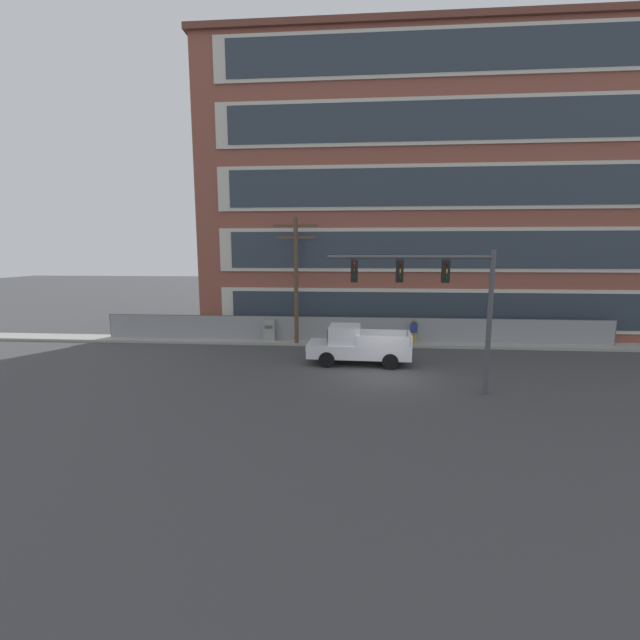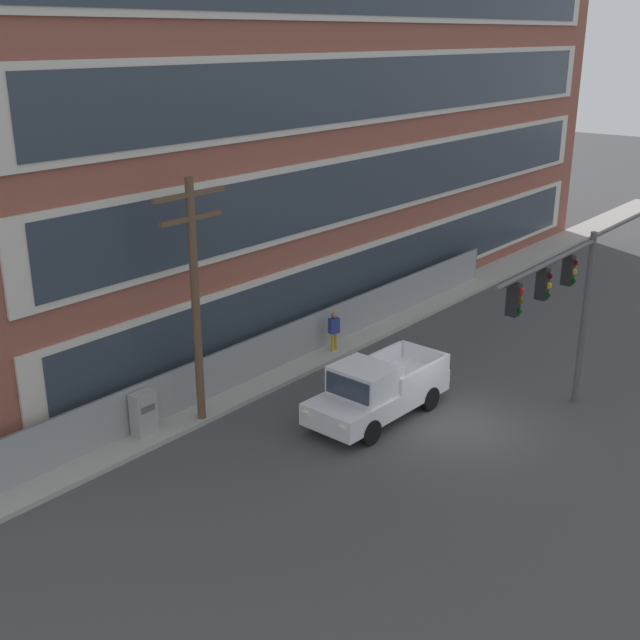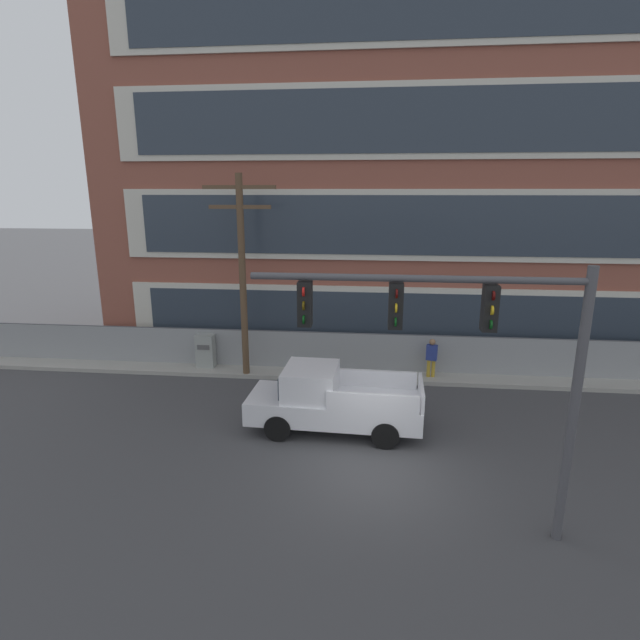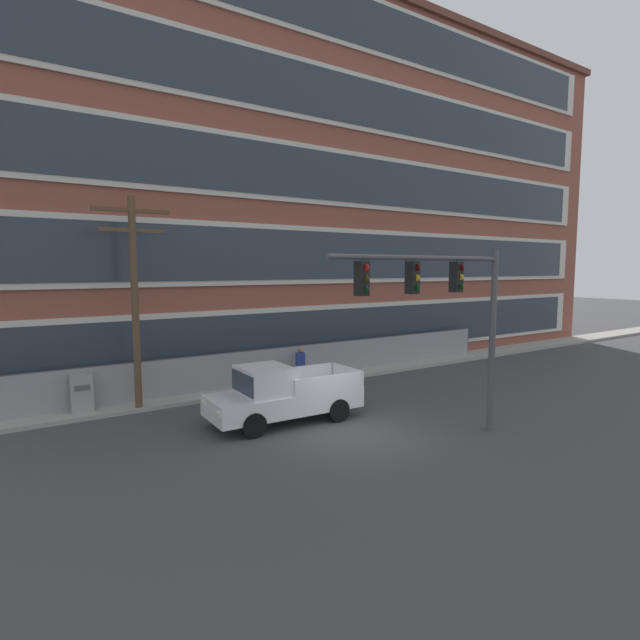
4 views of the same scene
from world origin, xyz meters
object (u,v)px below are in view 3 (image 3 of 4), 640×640
at_px(traffic_signal_mast, 468,341).
at_px(utility_pole_near_corner, 242,267).
at_px(pedestrian_near_cabinet, 432,357).
at_px(electrical_cabinet, 206,353).
at_px(pickup_truck_white, 331,401).

distance_m(traffic_signal_mast, utility_pole_near_corner, 10.98).
distance_m(utility_pole_near_corner, pedestrian_near_cabinet, 8.02).
xyz_separation_m(utility_pole_near_corner, electrical_cabinet, (-1.83, 0.57, -3.63)).
relative_size(traffic_signal_mast, utility_pole_near_corner, 0.84).
xyz_separation_m(electrical_cabinet, pedestrian_near_cabinet, (9.07, -0.21, 0.22)).
xyz_separation_m(traffic_signal_mast, electrical_cabinet, (-8.62, 9.19, -3.57)).
height_order(pickup_truck_white, utility_pole_near_corner, utility_pole_near_corner).
height_order(utility_pole_near_corner, pedestrian_near_cabinet, utility_pole_near_corner).
relative_size(traffic_signal_mast, electrical_cabinet, 4.33).
bearing_deg(traffic_signal_mast, pedestrian_near_cabinet, 87.12).
distance_m(traffic_signal_mast, pickup_truck_white, 6.42).
height_order(utility_pole_near_corner, electrical_cabinet, utility_pole_near_corner).
distance_m(electrical_cabinet, pedestrian_near_cabinet, 9.08).
xyz_separation_m(utility_pole_near_corner, pedestrian_near_cabinet, (7.25, 0.36, -3.42)).
height_order(pickup_truck_white, pedestrian_near_cabinet, pickup_truck_white).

